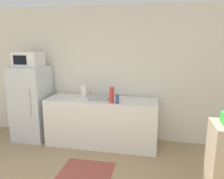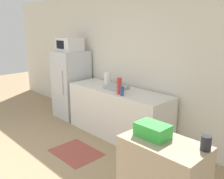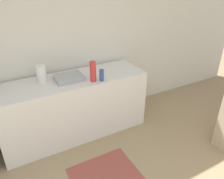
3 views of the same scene
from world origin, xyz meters
name	(u,v)px [view 3 (image 3 of 3)]	position (x,y,z in m)	size (l,w,h in m)	color
wall_back	(39,45)	(0.00, 2.97, 1.30)	(8.00, 0.06, 2.60)	silver
counter	(75,107)	(0.30, 2.57, 0.44)	(2.06, 0.66, 0.89)	silver
sink_basin	(69,77)	(0.26, 2.57, 0.92)	(0.37, 0.30, 0.06)	#9EA3A8
bottle_tall	(93,71)	(0.53, 2.37, 1.03)	(0.08, 0.08, 0.27)	red
bottle_short	(102,75)	(0.63, 2.33, 0.97)	(0.06, 0.06, 0.16)	#2D4C8C
paper_towel_roll	(41,74)	(-0.08, 2.66, 1.00)	(0.13, 0.13, 0.23)	white
kitchen_rug	(104,174)	(0.30, 1.62, 0.00)	(0.79, 0.60, 0.01)	#99473D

